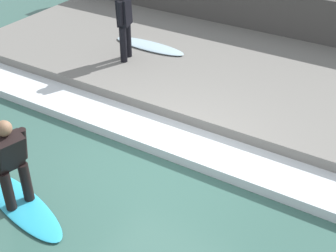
% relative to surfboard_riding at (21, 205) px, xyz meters
% --- Properties ---
extents(ground_plane, '(28.00, 28.00, 0.00)m').
position_rel_surfboard_riding_xyz_m(ground_plane, '(1.72, -1.27, -0.03)').
color(ground_plane, '#386056').
extents(concrete_ledge, '(4.40, 12.62, 0.36)m').
position_rel_surfboard_riding_xyz_m(concrete_ledge, '(5.19, -1.27, 0.15)').
color(concrete_ledge, slate).
rests_on(concrete_ledge, ground_plane).
extents(back_wall, '(0.50, 13.25, 1.41)m').
position_rel_surfboard_riding_xyz_m(back_wall, '(7.64, -1.27, 0.67)').
color(back_wall, '#474442').
rests_on(back_wall, ground_plane).
extents(wave_foam_crest, '(0.91, 11.99, 0.17)m').
position_rel_surfboard_riding_xyz_m(wave_foam_crest, '(2.53, -1.27, 0.06)').
color(wave_foam_crest, silver).
rests_on(wave_foam_crest, ground_plane).
extents(surfboard_riding, '(1.02, 2.09, 0.06)m').
position_rel_surfboard_riding_xyz_m(surfboard_riding, '(0.00, 0.00, 0.00)').
color(surfboard_riding, '#2DADD1').
rests_on(surfboard_riding, ground_plane).
extents(surfer_riding, '(0.52, 0.47, 1.43)m').
position_rel_surfboard_riding_xyz_m(surfer_riding, '(0.00, 0.00, 0.82)').
color(surfer_riding, black).
rests_on(surfer_riding, surfboard_riding).
extents(surfer_waiting_near, '(0.51, 0.32, 1.56)m').
position_rel_surfboard_riding_xyz_m(surfer_waiting_near, '(4.35, 1.22, 1.21)').
color(surfer_waiting_near, black).
rests_on(surfer_waiting_near, concrete_ledge).
extents(surfboard_waiting_near, '(0.54, 1.86, 0.06)m').
position_rel_surfboard_riding_xyz_m(surfboard_waiting_near, '(5.14, 1.14, 0.36)').
color(surfboard_waiting_near, silver).
rests_on(surfboard_waiting_near, concrete_ledge).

